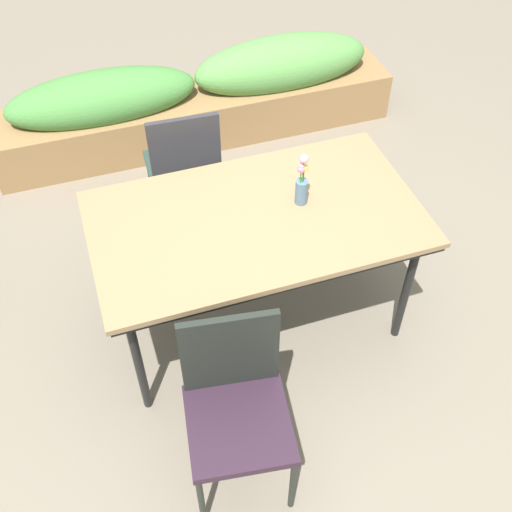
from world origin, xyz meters
TOP-DOWN VIEW (x-y plane):
  - ground_plane at (0.00, 0.00)m, footprint 12.00×12.00m
  - dining_table at (0.05, 0.07)m, footprint 1.58×0.90m
  - chair_near_left at (-0.29, -0.69)m, footprint 0.49×0.49m
  - chair_far_side at (-0.13, 0.83)m, footprint 0.43×0.43m
  - flower_vase at (0.29, 0.10)m, footprint 0.06×0.06m
  - planter_box at (0.21, 1.84)m, footprint 2.90×0.49m

SIDE VIEW (x-z plane):
  - ground_plane at x=0.00m, z-range 0.00..0.00m
  - planter_box at x=0.21m, z-range -0.03..0.65m
  - chair_near_left at x=-0.29m, z-range 0.06..0.97m
  - chair_far_side at x=-0.13m, z-range 0.07..1.02m
  - dining_table at x=0.05m, z-range 0.34..1.12m
  - flower_vase at x=0.29m, z-range 0.76..1.05m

